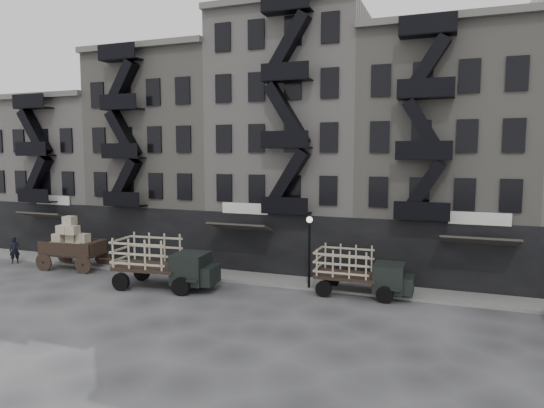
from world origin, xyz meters
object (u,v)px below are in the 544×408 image
(stake_truck_east, at_px, (361,269))
(pedestrian_west, at_px, (15,250))
(wagon, at_px, (72,239))
(stake_truck_west, at_px, (163,259))
(pedestrian_mid, at_px, (183,268))

(stake_truck_east, relative_size, pedestrian_west, 2.77)
(wagon, relative_size, stake_truck_west, 0.72)
(pedestrian_west, distance_m, pedestrian_mid, 14.04)
(stake_truck_west, bearing_deg, stake_truck_east, 8.15)
(stake_truck_west, distance_m, stake_truck_east, 11.35)
(stake_truck_west, relative_size, pedestrian_mid, 3.30)
(wagon, height_order, stake_truck_west, wagon)
(stake_truck_west, distance_m, pedestrian_west, 13.66)
(stake_truck_east, bearing_deg, wagon, -178.86)
(pedestrian_mid, bearing_deg, stake_truck_east, 154.33)
(wagon, bearing_deg, stake_truck_west, -18.64)
(wagon, height_order, pedestrian_mid, wagon)
(stake_truck_east, bearing_deg, pedestrian_west, -178.69)
(pedestrian_west, bearing_deg, pedestrian_mid, -41.96)
(wagon, relative_size, stake_truck_east, 0.84)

